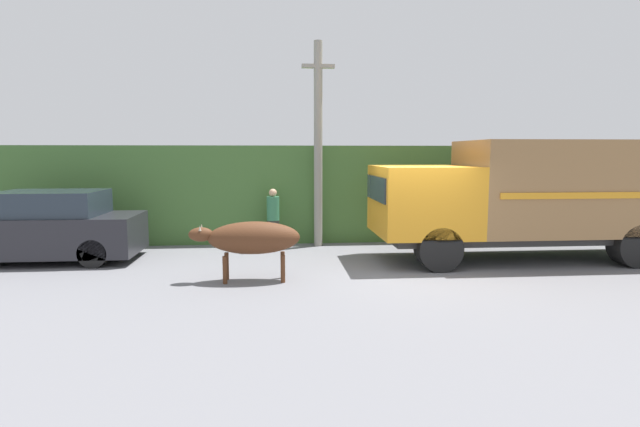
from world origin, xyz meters
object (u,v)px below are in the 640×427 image
cargo_truck (535,194)px  pedestrian_on_hill (273,215)px  parked_suv (48,228)px  utility_pole (318,142)px  brown_cow (251,238)px

cargo_truck → pedestrian_on_hill: cargo_truck is taller
parked_suv → utility_pole: (6.69, 1.48, 2.11)m
pedestrian_on_hill → utility_pole: (1.27, 0.14, 2.04)m
pedestrian_on_hill → parked_suv: bearing=-2.0°
utility_pole → pedestrian_on_hill: bearing=-173.8°
cargo_truck → pedestrian_on_hill: size_ratio=4.54×
cargo_truck → utility_pole: bearing=153.4°
brown_cow → pedestrian_on_hill: 3.71m
parked_suv → pedestrian_on_hill: size_ratio=2.62×
cargo_truck → utility_pole: size_ratio=1.32×
brown_cow → parked_suv: (-5.00, 2.35, -0.07)m
parked_suv → pedestrian_on_hill: 5.58m
utility_pole → cargo_truck: bearing=-24.6°
brown_cow → parked_suv: bearing=164.5°
brown_cow → utility_pole: bearing=75.8°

